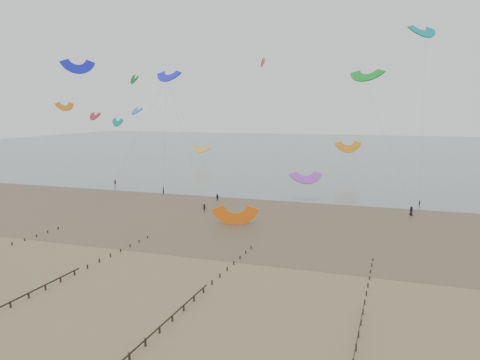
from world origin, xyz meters
name	(u,v)px	position (x,y,z in m)	size (l,w,h in m)	color
ground	(195,271)	(0.00, 0.00, 0.00)	(500.00, 500.00, 0.00)	brown
sea_and_shore	(246,214)	(-4.08, 34.40, 0.01)	(500.00, 665.00, 0.03)	#475654
groynes	(148,339)	(4.00, -19.05, 0.47)	(72.16, 50.16, 1.00)	black
kitesurfer_lead	(163,191)	(-30.75, 48.95, 0.94)	(0.68, 0.45, 1.88)	black
kitesurfers	(390,205)	(23.55, 48.83, 0.86)	(129.58, 27.53, 1.88)	black
grounded_kite	(235,224)	(-3.36, 25.68, 0.00)	(7.19, 3.77, 5.48)	orange
kites_airborne	(277,110)	(-12.53, 91.13, 20.98)	(230.07, 128.69, 42.14)	#008985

